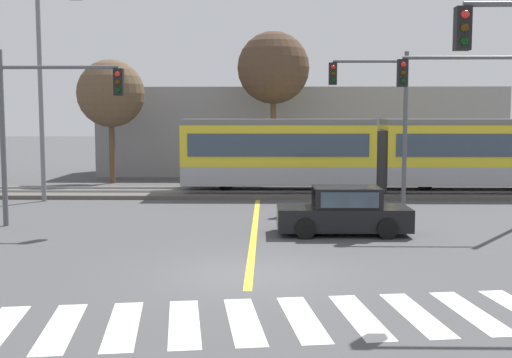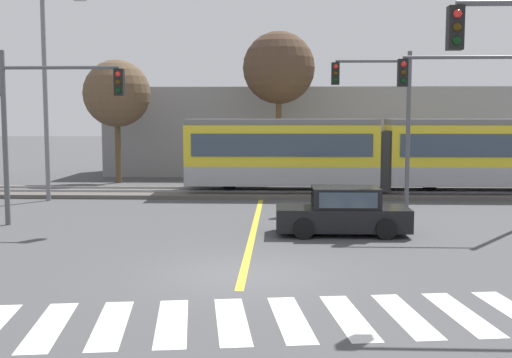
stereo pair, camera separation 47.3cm
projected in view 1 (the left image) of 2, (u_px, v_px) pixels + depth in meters
name	position (u px, v px, depth m)	size (l,w,h in m)	color
ground_plane	(249.00, 275.00, 15.29)	(200.00, 200.00, 0.00)	#474749
track_bed	(258.00, 193.00, 30.71)	(120.00, 4.00, 0.18)	#56514C
rail_near	(258.00, 192.00, 29.98)	(120.00, 0.08, 0.10)	#939399
rail_far	(259.00, 188.00, 31.41)	(120.00, 0.08, 0.10)	#939399
light_rail_tram	(378.00, 152.00, 30.41)	(18.50, 2.64, 3.43)	#9E9EA3
crosswalk_stripe_2	(61.00, 327.00, 11.47)	(0.56, 2.80, 0.01)	silver
crosswalk_stripe_3	(123.00, 325.00, 11.60)	(0.56, 2.80, 0.01)	silver
crosswalk_stripe_4	(184.00, 323.00, 11.73)	(0.56, 2.80, 0.01)	silver
crosswalk_stripe_5	(244.00, 321.00, 11.85)	(0.56, 2.80, 0.01)	silver
crosswalk_stripe_6	(302.00, 318.00, 11.98)	(0.56, 2.80, 0.01)	silver
crosswalk_stripe_7	(360.00, 316.00, 12.11)	(0.56, 2.80, 0.01)	silver
crosswalk_stripe_8	(416.00, 314.00, 12.24)	(0.56, 2.80, 0.01)	silver
crosswalk_stripe_9	(471.00, 312.00, 12.37)	(0.56, 2.80, 0.01)	silver
lane_centre_line	(254.00, 230.00, 21.29)	(0.20, 14.96, 0.01)	gold
sedan_crossing	(344.00, 212.00, 20.47)	(4.22, 1.96, 1.52)	black
traffic_light_far_right	(380.00, 106.00, 26.30)	(3.25, 0.38, 6.37)	#515459
traffic_light_mid_left	(44.00, 111.00, 21.65)	(4.25, 0.38, 5.98)	#515459
traffic_light_mid_right	(479.00, 107.00, 21.28)	(4.25, 0.38, 6.11)	#515459
street_lamp_west	(44.00, 84.00, 27.88)	(2.04, 0.28, 9.12)	slate
bare_tree_west	(111.00, 94.00, 35.46)	(3.73, 3.73, 6.86)	brown
bare_tree_east	(273.00, 68.00, 35.52)	(4.00, 4.00, 8.41)	brown
building_backdrop_far	(299.00, 131.00, 41.68)	(25.06, 6.00, 5.50)	gray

